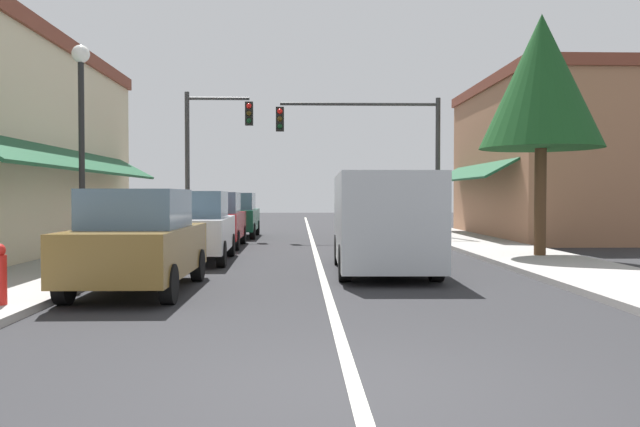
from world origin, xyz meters
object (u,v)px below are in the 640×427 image
parked_car_nearest_left (138,241)px  traffic_signal_mast_arm (379,140)px  tree_right_near (541,82)px  parked_car_third_left (215,220)px  parked_car_far_left (235,215)px  parked_car_second_left (195,227)px  traffic_signal_left_corner (209,143)px  street_lamp_left_near (81,121)px  van_in_lane (382,219)px

parked_car_nearest_left → traffic_signal_mast_arm: (5.78, 13.28, 2.87)m
traffic_signal_mast_arm → tree_right_near: tree_right_near is taller
parked_car_third_left → parked_car_far_left: 4.96m
parked_car_second_left → traffic_signal_left_corner: bearing=94.2°
parked_car_second_left → parked_car_third_left: (-0.09, 4.65, 0.00)m
tree_right_near → traffic_signal_mast_arm: bearing=112.2°
traffic_signal_left_corner → tree_right_near: 13.06m
parked_car_second_left → street_lamp_left_near: 4.15m
van_in_lane → traffic_signal_left_corner: bearing=116.9°
street_lamp_left_near → parked_car_third_left: bearing=77.1°
parked_car_third_left → tree_right_near: bearing=-26.8°
parked_car_nearest_left → van_in_lane: bearing=31.6°
parked_car_second_left → parked_car_far_left: same height
parked_car_far_left → van_in_lane: 12.72m
parked_car_far_left → tree_right_near: bearing=-46.9°
parked_car_third_left → street_lamp_left_near: size_ratio=0.87×
parked_car_second_left → tree_right_near: bearing=0.2°
traffic_signal_mast_arm → tree_right_near: size_ratio=0.98×
street_lamp_left_near → tree_right_near: 11.24m
parked_car_nearest_left → traffic_signal_left_corner: (-0.72, 14.02, 2.82)m
tree_right_near → parked_car_nearest_left: bearing=-149.3°
parked_car_far_left → tree_right_near: tree_right_near is taller
van_in_lane → traffic_signal_left_corner: (-5.30, 11.24, 2.55)m
street_lamp_left_near → traffic_signal_left_corner: bearing=85.4°
parked_car_third_left → traffic_signal_mast_arm: bearing=30.9°
tree_right_near → street_lamp_left_near: bearing=-163.5°
van_in_lane → traffic_signal_left_corner: size_ratio=0.92×
parked_car_second_left → parked_car_third_left: 4.65m
parked_car_nearest_left → parked_car_second_left: 5.12m
parked_car_far_left → traffic_signal_left_corner: bearing=-143.3°
parked_car_nearest_left → parked_car_third_left: size_ratio=1.00×
traffic_signal_mast_arm → street_lamp_left_near: size_ratio=1.32×
parked_car_far_left → traffic_signal_left_corner: traffic_signal_left_corner is taller
parked_car_second_left → van_in_lane: (4.43, -2.34, 0.27)m
traffic_signal_mast_arm → parked_car_third_left: bearing=-148.4°
parked_car_third_left → street_lamp_left_near: (-1.73, -7.57, 2.31)m
parked_car_second_left → van_in_lane: van_in_lane is taller
parked_car_third_left → traffic_signal_mast_arm: 7.31m
parked_car_far_left → traffic_signal_left_corner: size_ratio=0.72×
parked_car_third_left → parked_car_far_left: same height
parked_car_third_left → traffic_signal_left_corner: (-0.78, 4.25, 2.82)m
parked_car_far_left → tree_right_near: (8.80, -9.36, 3.70)m
parked_car_far_left → street_lamp_left_near: (-1.89, -12.52, 2.31)m
parked_car_second_left → traffic_signal_left_corner: 9.38m
parked_car_nearest_left → van_in_lane: size_ratio=0.79×
parked_car_second_left → traffic_signal_mast_arm: bearing=54.0°
parked_car_nearest_left → traffic_signal_left_corner: 14.32m
traffic_signal_mast_arm → parked_car_far_left: bearing=165.5°
street_lamp_left_near → parked_car_second_left: bearing=58.1°
traffic_signal_left_corner → traffic_signal_mast_arm: bearing=-6.5°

